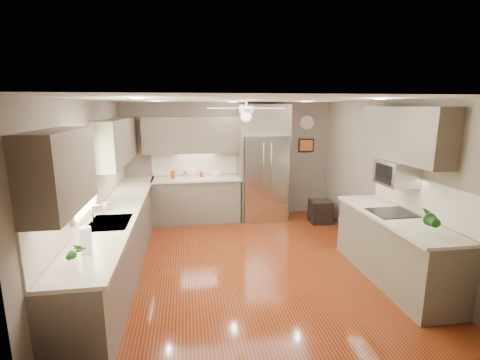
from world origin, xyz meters
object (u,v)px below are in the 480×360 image
object	(u,v)px
canister_a	(173,174)
bowl	(216,176)
microwave	(397,173)
canister_d	(201,174)
canister_c	(193,173)
potted_plant_left	(76,252)
refrigerator	(263,165)
canister_b	(185,175)
soap_bottle	(106,204)
potted_plant_right	(431,218)
paper_towel	(86,240)
stool	(320,211)

from	to	relation	value
canister_a	bowl	xyz separation A→B (m)	(0.90, -0.05, -0.05)
microwave	canister_d	bearing A→B (deg)	133.33
canister_c	potted_plant_left	distance (m)	4.13
microwave	bowl	bearing A→B (deg)	130.54
canister_d	microwave	world-z (taller)	microwave
bowl	canister_c	bearing A→B (deg)	175.44
refrigerator	bowl	bearing A→B (deg)	178.89
canister_c	canister_d	size ratio (longest dim) A/B	1.69
canister_b	canister_d	distance (m)	0.34
soap_bottle	microwave	size ratio (longest dim) A/B	0.32
canister_b	bowl	bearing A→B (deg)	-4.65
canister_d	potted_plant_right	distance (m)	4.52
canister_c	canister_b	bearing A→B (deg)	175.07
potted_plant_right	soap_bottle	bearing A→B (deg)	158.73
potted_plant_left	potted_plant_right	world-z (taller)	potted_plant_right
bowl	refrigerator	size ratio (longest dim) A/B	0.09
potted_plant_right	refrigerator	bearing A→B (deg)	108.12
potted_plant_left	potted_plant_right	size ratio (longest dim) A/B	0.75
refrigerator	paper_towel	world-z (taller)	refrigerator
canister_c	microwave	xyz separation A→B (m)	(2.83, -2.77, 0.45)
potted_plant_left	refrigerator	size ratio (longest dim) A/B	0.11
refrigerator	stool	size ratio (longest dim) A/B	4.97
refrigerator	stool	bearing A→B (deg)	-22.33
canister_a	potted_plant_right	size ratio (longest dim) A/B	0.42
canister_a	microwave	distance (m)	4.29
canister_b	bowl	distance (m)	0.65
canister_a	canister_c	distance (m)	0.41
canister_d	stool	bearing A→B (deg)	-12.96
soap_bottle	bowl	distance (m)	2.77
bowl	stool	bearing A→B (deg)	-12.80
canister_c	soap_bottle	bearing A→B (deg)	-120.73
canister_d	potted_plant_right	world-z (taller)	potted_plant_right
potted_plant_left	stool	distance (m)	5.20
potted_plant_left	refrigerator	xyz separation A→B (m)	(2.67, 3.90, 0.11)
canister_c	potted_plant_right	xyz separation A→B (m)	(2.69, -3.71, 0.09)
canister_b	bowl	world-z (taller)	canister_b
potted_plant_left	paper_towel	xyz separation A→B (m)	(0.01, 0.28, 0.00)
soap_bottle	paper_towel	world-z (taller)	paper_towel
stool	paper_towel	world-z (taller)	paper_towel
canister_c	microwave	distance (m)	3.98
canister_a	potted_plant_left	distance (m)	4.04
canister_d	paper_towel	xyz separation A→B (m)	(-1.33, -3.72, 0.08)
soap_bottle	refrigerator	distance (m)	3.49
canister_c	bowl	size ratio (longest dim) A/B	0.84
paper_towel	microwave	bearing A→B (deg)	12.92
soap_bottle	potted_plant_right	world-z (taller)	potted_plant_right
canister_c	paper_towel	distance (m)	3.86
canister_c	canister_d	bearing A→B (deg)	12.59
canister_a	microwave	size ratio (longest dim) A/B	0.28
canister_a	stool	xyz separation A→B (m)	(3.05, -0.54, -0.78)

